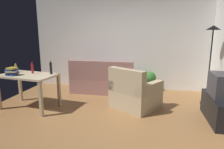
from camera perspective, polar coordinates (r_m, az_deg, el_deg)
ground_plane at (r=4.16m, az=-2.74°, el=-11.67°), size 5.20×4.40×0.02m
wall_rear at (r=5.98m, az=2.25°, el=9.06°), size 5.20×0.10×2.70m
couch at (r=5.61m, az=-2.59°, el=-1.93°), size 1.73×0.84×0.92m
tv_stand at (r=4.33m, az=28.55°, el=-8.68°), size 0.44×1.10×0.48m
tv at (r=4.20m, az=29.23°, el=-2.78°), size 0.41×0.60×0.44m
torchiere_lamp at (r=5.02m, az=26.71°, el=7.93°), size 0.32×0.32×1.81m
desk at (r=4.72m, az=-22.88°, el=-1.30°), size 1.29×0.87×0.76m
potted_plant at (r=5.75m, az=10.72°, el=-1.55°), size 0.36×0.36×0.57m
armchair at (r=4.46m, az=6.36°, el=-5.52°), size 1.21×1.19×0.92m
bottle_squat at (r=5.07m, az=-25.87°, el=1.62°), size 0.05×0.05×0.21m
bottle_red at (r=4.77m, az=-21.88°, el=1.61°), size 0.05×0.05×0.25m
bottle_dark at (r=4.54m, az=-17.10°, el=1.71°), size 0.05×0.05×0.29m
book_stack at (r=4.73m, az=-26.75°, el=0.77°), size 0.28×0.22×0.17m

